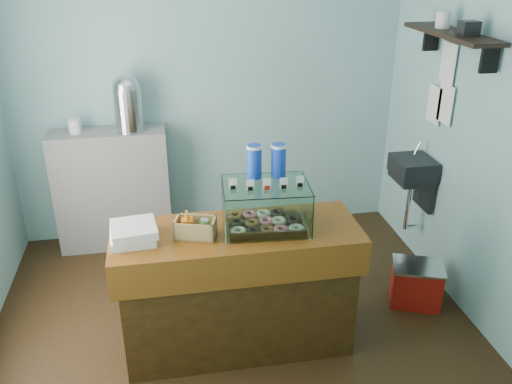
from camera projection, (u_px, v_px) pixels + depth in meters
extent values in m
plane|color=black|center=(234.00, 319.00, 4.07)|extent=(3.50, 3.50, 0.00)
cube|color=#7AB2B2|center=(207.00, 87.00, 4.82)|extent=(3.50, 0.04, 2.80)
cube|color=#7AB2B2|center=(281.00, 270.00, 2.14)|extent=(3.50, 0.04, 2.80)
cube|color=#7AB2B2|center=(479.00, 128.00, 3.76)|extent=(0.04, 3.00, 2.80)
cube|color=black|center=(413.00, 167.00, 4.44)|extent=(0.30, 0.35, 0.15)
cube|color=black|center=(425.00, 188.00, 4.54)|extent=(0.04, 0.30, 0.35)
cylinder|color=silver|center=(417.00, 149.00, 4.49)|extent=(0.02, 0.02, 0.12)
cylinder|color=silver|center=(408.00, 205.00, 4.58)|extent=(0.04, 0.04, 0.45)
cube|color=black|center=(451.00, 34.00, 3.75)|extent=(0.25, 1.00, 0.03)
cube|color=black|center=(490.00, 59.00, 3.45)|extent=(0.12, 0.03, 0.18)
cube|color=black|center=(431.00, 39.00, 4.16)|extent=(0.12, 0.03, 0.18)
cube|color=white|center=(445.00, 104.00, 4.14)|extent=(0.01, 0.21, 0.30)
cube|color=white|center=(434.00, 104.00, 4.31)|extent=(0.01, 0.21, 0.30)
cube|color=white|center=(448.00, 63.00, 4.06)|extent=(0.01, 0.21, 0.30)
cube|color=#452A0D|center=(238.00, 292.00, 3.67)|extent=(1.50, 0.56, 0.84)
cube|color=#511E0A|center=(237.00, 234.00, 3.48)|extent=(1.60, 0.60, 0.06)
cube|color=#511E0A|center=(244.00, 274.00, 3.28)|extent=(1.60, 0.04, 0.18)
cube|color=gray|center=(113.00, 190.00, 4.87)|extent=(1.00, 0.32, 1.10)
cube|color=black|center=(265.00, 225.00, 3.51)|extent=(0.50, 0.38, 0.02)
torus|color=beige|center=(239.00, 232.00, 3.38)|extent=(0.10, 0.10, 0.03)
torus|color=black|center=(253.00, 231.00, 3.38)|extent=(0.10, 0.10, 0.03)
torus|color=brown|center=(268.00, 230.00, 3.39)|extent=(0.10, 0.10, 0.03)
torus|color=#EB6E82|center=(282.00, 229.00, 3.40)|extent=(0.10, 0.10, 0.03)
torus|color=beige|center=(296.00, 228.00, 3.41)|extent=(0.10, 0.10, 0.03)
torus|color=black|center=(237.00, 223.00, 3.48)|extent=(0.10, 0.10, 0.03)
torus|color=brown|center=(251.00, 222.00, 3.49)|extent=(0.10, 0.10, 0.03)
torus|color=#EB6E82|center=(265.00, 222.00, 3.49)|extent=(0.10, 0.10, 0.03)
torus|color=beige|center=(279.00, 221.00, 3.50)|extent=(0.10, 0.10, 0.03)
torus|color=black|center=(293.00, 220.00, 3.51)|extent=(0.10, 0.10, 0.03)
torus|color=brown|center=(236.00, 215.00, 3.58)|extent=(0.10, 0.10, 0.03)
torus|color=#EB6E82|center=(250.00, 215.00, 3.59)|extent=(0.10, 0.10, 0.03)
torus|color=beige|center=(263.00, 214.00, 3.59)|extent=(0.10, 0.10, 0.03)
torus|color=black|center=(277.00, 213.00, 3.60)|extent=(0.10, 0.10, 0.03)
cube|color=white|center=(270.00, 221.00, 3.27)|extent=(0.53, 0.04, 0.29)
cube|color=white|center=(262.00, 194.00, 3.62)|extent=(0.53, 0.04, 0.29)
cube|color=white|center=(224.00, 209.00, 3.42)|extent=(0.03, 0.39, 0.29)
cube|color=white|center=(307.00, 205.00, 3.47)|extent=(0.03, 0.39, 0.29)
cube|color=white|center=(266.00, 185.00, 3.39)|extent=(0.57, 0.44, 0.01)
cube|color=white|center=(233.00, 184.00, 3.30)|extent=(0.05, 0.01, 0.07)
cube|color=black|center=(233.00, 188.00, 3.31)|extent=(0.03, 0.02, 0.02)
cube|color=white|center=(250.00, 184.00, 3.31)|extent=(0.05, 0.01, 0.07)
cube|color=black|center=(250.00, 187.00, 3.32)|extent=(0.03, 0.02, 0.02)
cube|color=white|center=(267.00, 183.00, 3.32)|extent=(0.05, 0.01, 0.07)
cube|color=red|center=(267.00, 186.00, 3.33)|extent=(0.03, 0.02, 0.02)
cube|color=white|center=(283.00, 182.00, 3.33)|extent=(0.05, 0.01, 0.07)
cube|color=black|center=(283.00, 186.00, 3.34)|extent=(0.03, 0.02, 0.02)
cube|color=white|center=(300.00, 181.00, 3.34)|extent=(0.05, 0.01, 0.07)
cube|color=black|center=(300.00, 185.00, 3.35)|extent=(0.03, 0.02, 0.02)
cylinder|color=blue|center=(254.00, 162.00, 3.44)|extent=(0.09, 0.09, 0.22)
cylinder|color=white|center=(254.00, 147.00, 3.40)|extent=(0.10, 0.10, 0.02)
cylinder|color=blue|center=(278.00, 161.00, 3.46)|extent=(0.09, 0.09, 0.22)
cylinder|color=white|center=(279.00, 146.00, 3.42)|extent=(0.10, 0.10, 0.02)
cube|color=tan|center=(196.00, 236.00, 3.39)|extent=(0.28, 0.21, 0.01)
cube|color=tan|center=(193.00, 233.00, 3.31)|extent=(0.24, 0.08, 0.12)
cube|color=tan|center=(198.00, 223.00, 3.43)|extent=(0.24, 0.08, 0.12)
cube|color=tan|center=(177.00, 227.00, 3.38)|extent=(0.06, 0.15, 0.12)
cube|color=tan|center=(214.00, 229.00, 3.36)|extent=(0.06, 0.15, 0.12)
imported|color=orange|center=(187.00, 223.00, 3.36)|extent=(0.09, 0.09, 0.16)
cylinder|color=#327C21|center=(205.00, 228.00, 3.36)|extent=(0.06, 0.06, 0.10)
cylinder|color=silver|center=(204.00, 220.00, 3.34)|extent=(0.05, 0.05, 0.01)
cube|color=white|center=(133.00, 236.00, 3.34)|extent=(0.29, 0.29, 0.05)
cube|color=white|center=(134.00, 229.00, 3.31)|extent=(0.30, 0.30, 0.05)
cylinder|color=silver|center=(131.00, 130.00, 4.66)|extent=(0.27, 0.27, 0.01)
cylinder|color=silver|center=(128.00, 109.00, 4.58)|extent=(0.24, 0.24, 0.36)
sphere|color=silver|center=(126.00, 88.00, 4.50)|extent=(0.24, 0.24, 0.24)
cube|color=#AB160D|center=(416.00, 285.00, 4.20)|extent=(0.44, 0.39, 0.32)
cube|color=silver|center=(419.00, 267.00, 4.13)|extent=(0.46, 0.41, 0.02)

